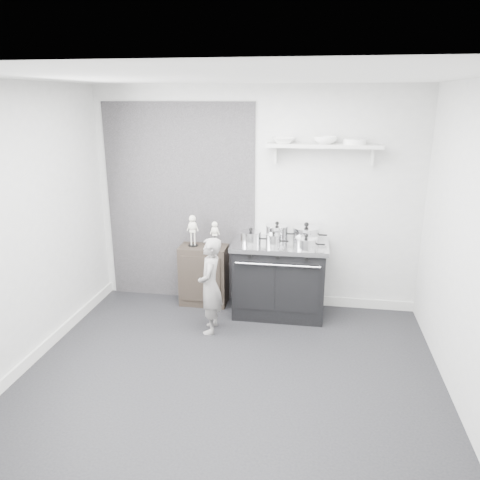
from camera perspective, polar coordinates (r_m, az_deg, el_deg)
name	(u,v)px	position (r m, az deg, el deg)	size (l,w,h in m)	color
ground	(229,377)	(4.63, -1.36, -16.37)	(4.00, 4.00, 0.00)	black
room_shell	(221,205)	(4.13, -2.35, 4.31)	(4.02, 3.62, 2.71)	#B9B9B7
wall_shelf	(324,147)	(5.50, 10.16, 11.14)	(1.30, 0.26, 0.24)	silver
stove	(279,278)	(5.68, 4.83, -4.63)	(1.13, 0.70, 0.90)	black
side_cabinet	(204,275)	(5.97, -4.41, -4.27)	(0.59, 0.34, 0.77)	black
child	(210,286)	(5.21, -3.65, -5.57)	(0.40, 0.26, 1.10)	gray
pot_front_left	(251,237)	(5.45, 1.32, 0.32)	(0.33, 0.24, 0.19)	silver
pot_back_left	(277,233)	(5.60, 4.53, 0.91)	(0.36, 0.27, 0.23)	silver
pot_back_right	(306,234)	(5.62, 8.06, 0.78)	(0.41, 0.33, 0.23)	silver
pot_front_right	(306,243)	(5.33, 8.05, -0.36)	(0.34, 0.25, 0.17)	silver
pot_front_center	(274,240)	(5.39, 4.12, 0.00)	(0.26, 0.17, 0.17)	silver
skeleton_full	(193,228)	(5.81, -5.79, 1.43)	(0.13, 0.08, 0.46)	beige
skeleton_torso	(215,232)	(5.76, -3.09, 0.92)	(0.10, 0.07, 0.37)	beige
bowl_large	(284,140)	(5.50, 5.35, 12.01)	(0.28, 0.28, 0.07)	white
bowl_small	(325,140)	(5.49, 10.34, 11.89)	(0.27, 0.27, 0.08)	white
plate_stack	(354,142)	(5.50, 13.78, 11.57)	(0.26, 0.26, 0.06)	white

